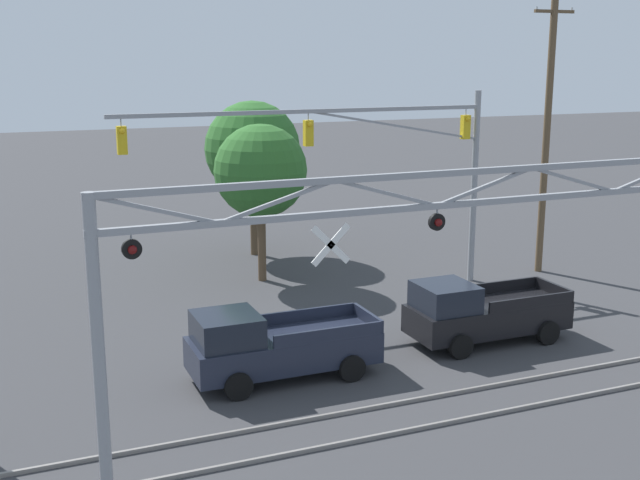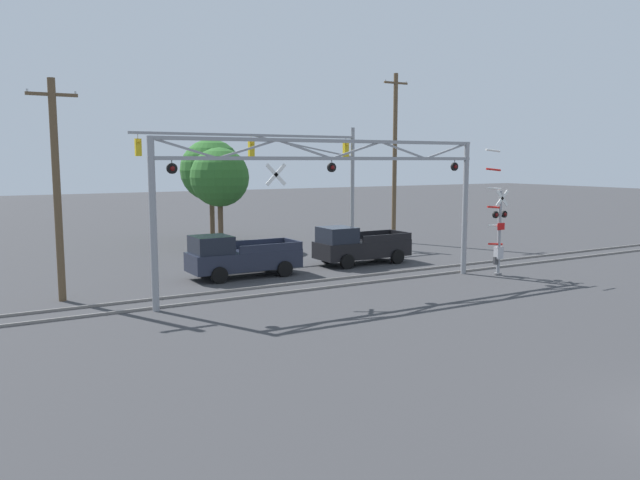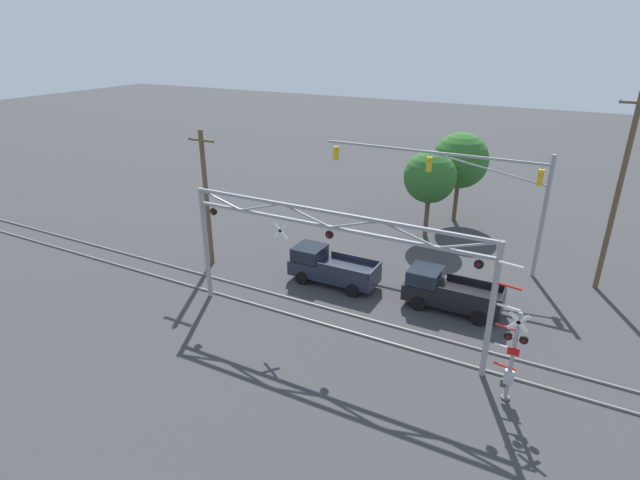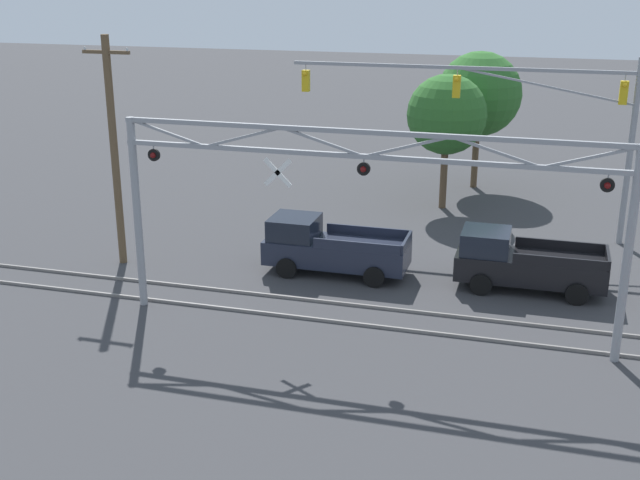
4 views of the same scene
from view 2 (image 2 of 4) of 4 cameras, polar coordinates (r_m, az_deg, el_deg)
name	(u,v)px [view 2 (image 2 of 4)]	position (r m, az deg, el deg)	size (l,w,h in m)	color
rail_track_near	(328,287)	(26.17, 0.72, -4.34)	(80.00, 0.08, 0.10)	gray
rail_track_far	(311,282)	(27.39, -0.83, -3.82)	(80.00, 0.08, 0.10)	gray
crossing_gantry	(331,184)	(25.40, 1.04, 5.11)	(14.88, 0.28, 6.17)	gray
crossing_signal_mast	(498,232)	(30.00, 15.99, 0.74)	(1.46, 0.35, 5.85)	gray
traffic_signal_span	(301,163)	(37.02, -1.78, 7.07)	(13.74, 0.39, 7.33)	gray
pickup_truck_lead	(239,257)	(28.72, -7.46, -1.54)	(5.13, 2.13, 1.99)	#1E2333
pickup_truck_following	(358,246)	(32.16, 3.49, -0.55)	(4.99, 2.13, 1.99)	black
utility_pole_left	(57,188)	(25.32, -22.93, 4.41)	(1.80, 0.28, 8.33)	brown
utility_pole_right	(395,157)	(40.92, 6.85, 7.57)	(1.80, 0.28, 10.83)	brown
background_tree_beyond_span	(211,170)	(42.49, -9.92, 6.29)	(4.12, 4.12, 6.74)	brown
background_tree_far_left_verge	(220,178)	(38.25, -9.16, 5.66)	(3.57, 3.57, 6.10)	brown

